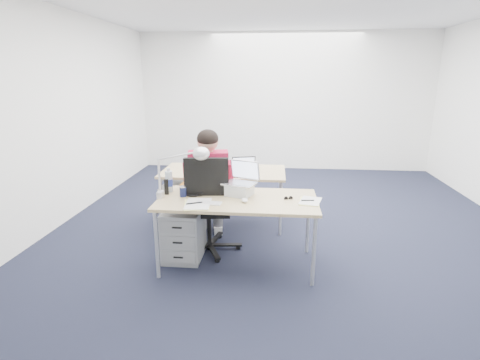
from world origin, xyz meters
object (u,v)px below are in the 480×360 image
Objects in this scene: office_chair at (209,224)px; far_cup at (242,165)px; seated_person at (209,188)px; cordless_phone at (166,187)px; desk_far at (224,174)px; computer_mouse at (245,200)px; water_bottle at (169,180)px; headphones at (193,193)px; wireless_keyboard at (208,203)px; dark_laptop at (245,166)px; desk_near at (237,203)px; drawer_pedestal_far at (179,205)px; book_stack at (190,187)px; silver_laptop at (239,179)px; can_koozie at (183,191)px; bear_figurine at (204,184)px; drawer_pedestal_near at (184,233)px; desk_lamp at (175,172)px; sunglasses at (288,198)px.

office_chair is 1.12m from far_cup.
seated_person is 8.43× the size of cordless_phone.
desk_far is 1.30m from computer_mouse.
water_bottle is at bearing -114.85° from desk_far.
office_chair is at bearing 73.72° from headphones.
wireless_keyboard is 0.85× the size of dark_laptop.
desk_near is 7.20× the size of headphones.
book_stack is (0.36, -0.84, 0.50)m from drawer_pedestal_far.
can_koozie is (-0.57, -0.10, -0.12)m from silver_laptop.
bear_figurine is (-0.00, -0.29, 0.13)m from seated_person.
drawer_pedestal_near is 0.75m from desk_lamp.
desk_lamp is at bearing -75.68° from drawer_pedestal_far.
bear_figurine is at bearing 3.21° from cordless_phone.
sunglasses is at bearing -6.43° from water_bottle.
water_bottle is at bearing -163.58° from silver_laptop.
desk_far is 4.66× the size of silver_laptop.
headphones is 0.16m from bear_figurine.
sunglasses reaches higher than drawer_pedestal_near.
desk_lamp is at bearing -109.62° from book_stack.
dark_laptop is at bearing 90.39° from desk_near.
desk_far is at bearing 93.94° from headphones.
headphones is 0.86× the size of water_bottle.
desk_lamp is (-0.70, 0.06, 0.26)m from computer_mouse.
drawer_pedestal_far is 4.97× the size of can_koozie.
desk_near is 0.76m from cordless_phone.
can_koozie reaches higher than desk_near.
drawer_pedestal_near is 4.97× the size of can_koozie.
wireless_keyboard is 0.46m from book_stack.
seated_person reaches higher than can_koozie.
silver_laptop is at bearing -6.51° from bear_figurine.
office_chair is at bearing 140.73° from desk_near.
desk_far is 8.30× the size of book_stack.
wireless_keyboard is 0.36m from can_koozie.
dark_laptop is (0.37, 0.51, 0.16)m from seated_person.
dark_laptop reaches higher than bear_figurine.
desk_near is 1.00m from dark_laptop.
far_cup reaches higher than computer_mouse.
headphones is (0.13, -0.04, 0.47)m from drawer_pedestal_near.
silver_laptop is 0.56m from book_stack.
cordless_phone is (-0.48, 0.25, 0.07)m from wireless_keyboard.
cordless_phone is at bearing -161.91° from drawer_pedestal_near.
bear_figurine is at bearing -94.86° from desk_far.
bear_figurine is (-0.08, -0.95, 0.13)m from desk_far.
bear_figurine is 0.39m from cordless_phone.
desk_far is at bearing 76.20° from book_stack.
wireless_keyboard is (0.33, -0.30, 0.46)m from drawer_pedestal_near.
dark_laptop is at bearing 99.38° from sunglasses.
cordless_phone is 0.26m from desk_lamp.
silver_laptop is 1.14× the size of dark_laptop.
cordless_phone is (-0.19, 0.05, 0.03)m from can_koozie.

